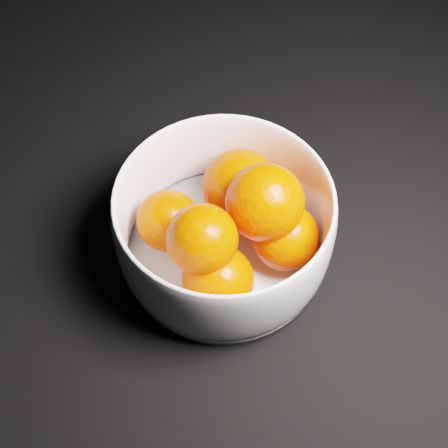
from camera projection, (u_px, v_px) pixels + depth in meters
name	position (u px, v px, depth m)	size (l,w,h in m)	color
ground	(314.00, 40.00, 0.83)	(3.00, 3.00, 0.00)	black
bowl	(224.00, 227.00, 0.60)	(0.21, 0.21, 0.10)	white
orange_pile	(235.00, 222.00, 0.60)	(0.16, 0.16, 0.12)	#FF4300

